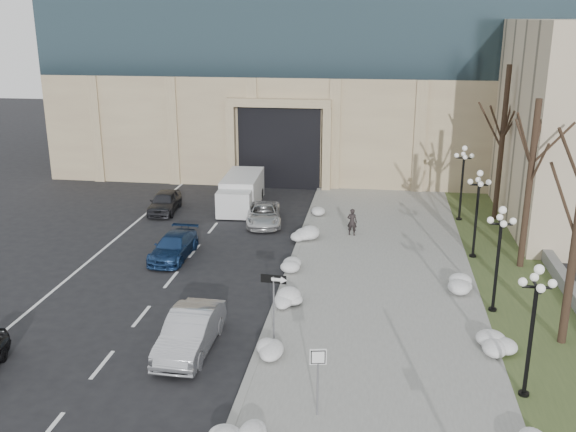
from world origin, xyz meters
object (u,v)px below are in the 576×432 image
(car_e, at_px, (165,202))
(lamppost_c, at_px, (478,202))
(car_c, at_px, (174,247))
(box_truck, at_px, (241,192))
(pedestrian, at_px, (352,222))
(car_b, at_px, (190,332))
(car_d, at_px, (264,214))
(keep_sign, at_px, (318,368))
(lamppost_a, at_px, (534,314))
(lamppost_d, at_px, (463,173))
(lamppost_b, at_px, (499,245))
(one_way_sign, at_px, (278,287))

(car_e, bearing_deg, lamppost_c, -22.33)
(car_c, bearing_deg, box_truck, 82.73)
(pedestrian, distance_m, box_truck, 9.20)
(car_b, height_order, car_d, car_b)
(keep_sign, bearing_deg, lamppost_a, 6.76)
(keep_sign, distance_m, lamppost_a, 7.15)
(keep_sign, bearing_deg, lamppost_c, 55.34)
(lamppost_d, bearing_deg, car_d, -169.39)
(keep_sign, bearing_deg, box_truck, 97.11)
(lamppost_d, bearing_deg, keep_sign, -107.24)
(lamppost_b, distance_m, lamppost_d, 13.00)
(one_way_sign, relative_size, lamppost_d, 0.59)
(box_truck, relative_size, lamppost_b, 1.37)
(car_b, relative_size, box_truck, 0.72)
(lamppost_b, bearing_deg, car_d, 137.91)
(car_c, height_order, keep_sign, keep_sign)
(car_c, bearing_deg, car_d, 61.71)
(keep_sign, bearing_deg, car_d, 94.33)
(car_c, relative_size, box_truck, 0.66)
(car_b, relative_size, car_d, 1.05)
(car_b, distance_m, car_d, 15.76)
(car_e, xyz_separation_m, lamppost_d, (18.71, 0.70, 2.38))
(car_d, height_order, lamppost_d, lamppost_d)
(lamppost_a, bearing_deg, lamppost_c, 90.00)
(car_c, xyz_separation_m, pedestrian, (9.11, 4.67, 0.29))
(lamppost_a, distance_m, lamppost_d, 19.50)
(car_c, distance_m, lamppost_b, 16.36)
(car_d, bearing_deg, lamppost_a, -65.33)
(one_way_sign, distance_m, lamppost_d, 19.00)
(car_b, height_order, car_e, car_b)
(box_truck, distance_m, lamppost_b, 20.11)
(car_b, xyz_separation_m, lamppost_b, (11.89, 4.99, 2.30))
(car_e, relative_size, pedestrian, 2.58)
(pedestrian, distance_m, lamppost_d, 7.87)
(lamppost_a, bearing_deg, keep_sign, -162.51)
(one_way_sign, height_order, lamppost_d, lamppost_d)
(lamppost_a, bearing_deg, pedestrian, 112.54)
(one_way_sign, bearing_deg, lamppost_c, 55.15)
(car_e, bearing_deg, keep_sign, -65.25)
(keep_sign, bearing_deg, lamppost_b, 41.37)
(car_e, relative_size, lamppost_a, 0.86)
(lamppost_a, bearing_deg, car_c, 145.03)
(car_e, relative_size, box_truck, 0.63)
(keep_sign, bearing_deg, car_b, 134.35)
(car_b, bearing_deg, pedestrian, 69.88)
(car_c, relative_size, lamppost_c, 0.91)
(car_d, xyz_separation_m, pedestrian, (5.46, -1.71, 0.29))
(pedestrian, xyz_separation_m, lamppost_d, (6.46, 3.95, 2.16))
(car_e, height_order, lamppost_a, lamppost_a)
(lamppost_a, bearing_deg, car_e, 134.86)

